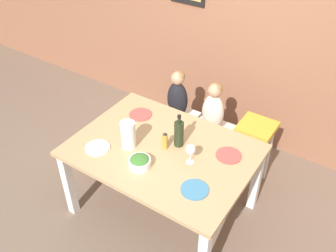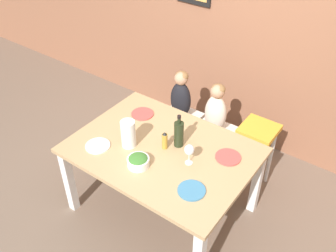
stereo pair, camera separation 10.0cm
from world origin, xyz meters
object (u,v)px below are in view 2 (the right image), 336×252
wine_bottle (179,134)px  chair_far_center (213,136)px  paper_towel_roll (128,134)px  wine_glass_near (189,150)px  dinner_plate_back_left (142,114)px  dinner_plate_front_right (192,190)px  chair_right_highchair (257,142)px  person_child_center (216,109)px  person_child_left (181,95)px  dinner_plate_back_right (228,157)px  salad_bowl_large (138,161)px  dinner_plate_front_left (98,146)px  chair_far_left (180,122)px

wine_bottle → chair_far_center: bearing=91.7°
chair_far_center → paper_towel_roll: (-0.30, -0.88, 0.46)m
wine_bottle → wine_glass_near: size_ratio=1.67×
dinner_plate_back_left → dinner_plate_front_right: same height
chair_right_highchair → wine_bottle: size_ratio=2.35×
person_child_center → dinner_plate_back_left: size_ratio=2.51×
person_child_left → wine_bottle: size_ratio=1.72×
chair_far_center → dinner_plate_front_right: 1.12m
person_child_left → dinner_plate_back_right: person_child_left is taller
salad_bowl_large → dinner_plate_front_left: (-0.41, -0.02, -0.04)m
person_child_left → salad_bowl_large: 1.06m
dinner_plate_back_right → wine_bottle: bearing=-166.1°
chair_right_highchair → person_child_center: person_child_center is taller
chair_far_left → chair_far_center: (0.40, 0.00, 0.00)m
chair_right_highchair → wine_glass_near: wine_glass_near is taller
paper_towel_roll → salad_bowl_large: size_ratio=1.37×
person_child_center → dinner_plate_back_right: person_child_center is taller
chair_right_highchair → chair_far_center: bearing=180.0°
chair_far_left → dinner_plate_back_left: dinner_plate_back_left is taller
paper_towel_roll → dinner_plate_back_right: 0.81m
chair_right_highchair → wine_glass_near: (-0.24, -0.77, 0.33)m
dinner_plate_back_left → dinner_plate_back_right: (0.91, -0.06, 0.00)m
chair_far_left → wine_glass_near: 1.08m
chair_far_center → dinner_plate_front_left: 1.20m
dinner_plate_front_left → salad_bowl_large: bearing=3.0°
salad_bowl_large → dinner_plate_back_left: 0.66m
dinner_plate_back_left → dinner_plate_front_right: (0.86, -0.52, 0.00)m
dinner_plate_front_left → dinner_plate_front_right: same height
wine_bottle → dinner_plate_back_right: size_ratio=1.46×
paper_towel_roll → dinner_plate_back_right: size_ratio=1.17×
dinner_plate_back_left → chair_far_center: bearing=44.8°
chair_far_center → dinner_plate_front_left: bearing=-115.8°
person_child_center → paper_towel_roll: size_ratio=2.14×
dinner_plate_back_right → dinner_plate_front_right: (-0.04, -0.46, 0.00)m
dinner_plate_front_left → dinner_plate_back_right: 1.05m
dinner_plate_front_left → dinner_plate_back_left: size_ratio=1.00×
chair_far_center → chair_right_highchair: chair_right_highchair is taller
wine_bottle → dinner_plate_front_right: 0.52m
wine_glass_near → salad_bowl_large: bearing=-140.1°
wine_bottle → dinner_plate_back_left: wine_bottle is taller
wine_glass_near → dinner_plate_front_right: bearing=-52.7°
salad_bowl_large → chair_far_center: bearing=84.8°
person_child_center → chair_right_highchair: bearing=-0.1°
chair_far_center → person_child_center: 0.33m
wine_glass_near → dinner_plate_front_right: size_ratio=0.87×
person_child_left → dinner_plate_front_left: bearing=-95.8°
chair_far_left → salad_bowl_large: 1.13m
dinner_plate_front_right → paper_towel_roll: bearing=169.9°
chair_right_highchair → paper_towel_roll: paper_towel_roll is taller
person_child_left → person_child_center: bearing=0.0°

